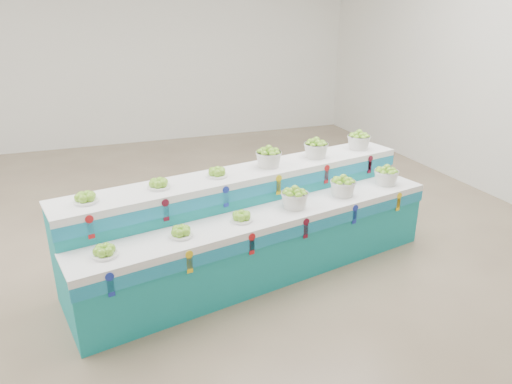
# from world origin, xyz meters

# --- Properties ---
(ground) EXTENTS (10.00, 10.00, 0.00)m
(ground) POSITION_xyz_m (0.00, 0.00, 0.00)
(ground) COLOR brown
(ground) RESTS_ON ground
(back_wall) EXTENTS (10.00, 0.00, 10.00)m
(back_wall) POSITION_xyz_m (0.00, 5.00, 2.00)
(back_wall) COLOR silver
(back_wall) RESTS_ON ground
(display_stand) EXTENTS (4.03, 1.77, 1.02)m
(display_stand) POSITION_xyz_m (0.98, -0.59, 0.51)
(display_stand) COLOR teal
(display_stand) RESTS_ON ground
(plate_lower_left) EXTENTS (0.26, 0.26, 0.10)m
(plate_lower_left) POSITION_xyz_m (-0.54, -1.15, 0.77)
(plate_lower_left) COLOR white
(plate_lower_left) RESTS_ON display_stand
(plate_lower_mid) EXTENTS (0.26, 0.26, 0.10)m
(plate_lower_mid) POSITION_xyz_m (0.12, -1.01, 0.77)
(plate_lower_mid) COLOR white
(plate_lower_mid) RESTS_ON display_stand
(plate_lower_right) EXTENTS (0.26, 0.26, 0.10)m
(plate_lower_right) POSITION_xyz_m (0.73, -0.89, 0.77)
(plate_lower_right) COLOR white
(plate_lower_right) RESTS_ON display_stand
(basket_lower_left) EXTENTS (0.32, 0.32, 0.21)m
(basket_lower_left) POSITION_xyz_m (1.33, -0.76, 0.83)
(basket_lower_left) COLOR silver
(basket_lower_left) RESTS_ON display_stand
(basket_lower_mid) EXTENTS (0.32, 0.32, 0.21)m
(basket_lower_mid) POSITION_xyz_m (1.96, -0.64, 0.83)
(basket_lower_mid) COLOR silver
(basket_lower_mid) RESTS_ON display_stand
(basket_lower_right) EXTENTS (0.32, 0.32, 0.21)m
(basket_lower_right) POSITION_xyz_m (2.59, -0.51, 0.83)
(basket_lower_right) COLOR silver
(basket_lower_right) RESTS_ON display_stand
(plate_upper_left) EXTENTS (0.26, 0.26, 0.10)m
(plate_upper_left) POSITION_xyz_m (-0.63, -0.67, 1.07)
(plate_upper_left) COLOR white
(plate_upper_left) RESTS_ON display_stand
(plate_upper_mid) EXTENTS (0.26, 0.26, 0.10)m
(plate_upper_mid) POSITION_xyz_m (0.02, -0.54, 1.07)
(plate_upper_mid) COLOR white
(plate_upper_mid) RESTS_ON display_stand
(plate_upper_right) EXTENTS (0.26, 0.26, 0.10)m
(plate_upper_right) POSITION_xyz_m (0.63, -0.41, 1.07)
(plate_upper_right) COLOR white
(plate_upper_right) RESTS_ON display_stand
(basket_upper_left) EXTENTS (0.32, 0.32, 0.21)m
(basket_upper_left) POSITION_xyz_m (1.23, -0.29, 1.13)
(basket_upper_left) COLOR silver
(basket_upper_left) RESTS_ON display_stand
(basket_upper_mid) EXTENTS (0.32, 0.32, 0.21)m
(basket_upper_mid) POSITION_xyz_m (1.86, -0.16, 1.13)
(basket_upper_mid) COLOR silver
(basket_upper_mid) RESTS_ON display_stand
(basket_upper_right) EXTENTS (0.32, 0.32, 0.21)m
(basket_upper_right) POSITION_xyz_m (2.50, -0.03, 1.13)
(basket_upper_right) COLOR silver
(basket_upper_right) RESTS_ON display_stand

